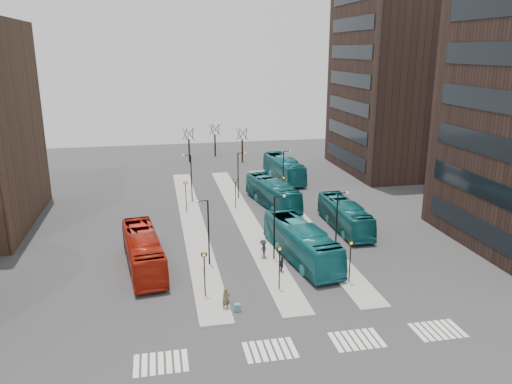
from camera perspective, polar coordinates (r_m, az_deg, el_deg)
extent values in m
cube|color=gray|center=(56.92, -7.27, -3.42)|extent=(2.50, 45.00, 0.15)
cube|color=gray|center=(57.60, -1.31, -3.05)|extent=(2.50, 45.00, 0.15)
cube|color=gray|center=(58.89, 4.46, -2.67)|extent=(2.50, 45.00, 0.15)
cube|color=#1B2997|center=(38.20, -2.14, -13.06)|extent=(0.51, 0.43, 0.59)
imported|color=#A81D0C|center=(45.70, -12.77, -6.57)|extent=(4.18, 11.93, 3.25)
imported|color=#16676E|center=(46.46, 5.18, -5.73)|extent=(4.56, 12.57, 3.42)
imported|color=#125A5E|center=(62.18, 1.90, -0.10)|extent=(4.78, 12.14, 3.30)
imported|color=#125A5D|center=(54.93, 10.11, -2.65)|extent=(2.63, 11.03, 3.07)
imported|color=#15606A|center=(74.84, 3.19, 2.70)|extent=(3.73, 12.45, 3.42)
imported|color=brown|center=(38.12, -3.45, -12.16)|extent=(0.72, 0.56, 1.75)
imported|color=black|center=(45.10, -11.28, -7.80)|extent=(1.00, 0.85, 1.79)
imported|color=black|center=(43.94, 2.95, -8.34)|extent=(0.41, 0.91, 1.52)
imported|color=black|center=(46.76, 0.83, -6.56)|extent=(0.71, 1.21, 1.84)
cube|color=silver|center=(33.48, -13.53, -18.74)|extent=(0.35, 2.40, 0.01)
cube|color=silver|center=(33.45, -12.63, -18.70)|extent=(0.35, 2.40, 0.01)
cube|color=silver|center=(33.43, -11.72, -18.66)|extent=(0.35, 2.40, 0.01)
cube|color=silver|center=(33.42, -10.82, -18.62)|extent=(0.35, 2.40, 0.01)
cube|color=silver|center=(33.42, -9.92, -18.57)|extent=(0.35, 2.40, 0.01)
cube|color=silver|center=(33.42, -9.01, -18.52)|extent=(0.35, 2.40, 0.01)
cube|color=silver|center=(33.43, -8.11, -18.47)|extent=(0.35, 2.40, 0.01)
cube|color=silver|center=(33.79, -0.99, -17.87)|extent=(0.35, 2.40, 0.01)
cube|color=silver|center=(33.87, -0.12, -17.78)|extent=(0.35, 2.40, 0.01)
cube|color=silver|center=(33.96, 0.75, -17.69)|extent=(0.35, 2.40, 0.01)
cube|color=silver|center=(34.05, 1.62, -17.59)|extent=(0.35, 2.40, 0.01)
cube|color=silver|center=(34.15, 2.47, -17.49)|extent=(0.35, 2.40, 0.01)
cube|color=silver|center=(34.26, 3.32, -17.38)|extent=(0.35, 2.40, 0.01)
cube|color=silver|center=(34.37, 4.17, -17.28)|extent=(0.35, 2.40, 0.01)
cube|color=silver|center=(35.19, 9.08, -16.58)|extent=(0.35, 2.40, 0.01)
cube|color=silver|center=(35.35, 9.88, -16.46)|extent=(0.35, 2.40, 0.01)
cube|color=silver|center=(35.52, 10.66, -16.34)|extent=(0.35, 2.40, 0.01)
cube|color=silver|center=(35.69, 11.44, -16.21)|extent=(0.35, 2.40, 0.01)
cube|color=silver|center=(35.87, 12.20, -16.08)|extent=(0.35, 2.40, 0.01)
cube|color=silver|center=(36.05, 12.96, -15.95)|extent=(0.35, 2.40, 0.01)
cube|color=silver|center=(36.25, 13.71, -15.82)|extent=(0.35, 2.40, 0.01)
cube|color=silver|center=(37.51, 18.02, -15.01)|extent=(0.35, 2.40, 0.01)
cube|color=silver|center=(37.74, 18.70, -14.88)|extent=(0.35, 2.40, 0.01)
cube|color=silver|center=(37.97, 19.38, -14.74)|extent=(0.35, 2.40, 0.01)
cube|color=silver|center=(38.21, 20.05, -14.60)|extent=(0.35, 2.40, 0.01)
cube|color=silver|center=(38.46, 20.70, -14.47)|extent=(0.35, 2.40, 0.01)
cube|color=silver|center=(38.71, 21.35, -14.33)|extent=(0.35, 2.40, 0.01)
cube|color=silver|center=(38.96, 21.99, -14.19)|extent=(0.35, 2.40, 0.01)
cube|color=black|center=(52.01, 23.88, -3.76)|extent=(0.12, 16.00, 2.00)
cube|color=black|center=(50.90, 24.39, 0.49)|extent=(0.12, 16.00, 2.00)
cube|color=black|center=(50.08, 24.91, 4.90)|extent=(0.12, 16.00, 2.00)
cube|color=black|center=(49.58, 25.45, 9.43)|extent=(0.12, 16.00, 2.00)
cube|color=black|center=(49.39, 26.01, 14.03)|extent=(0.12, 16.00, 2.00)
cube|color=black|center=(49.53, 26.60, 18.63)|extent=(0.12, 16.00, 2.00)
cube|color=#2F211A|center=(83.66, 17.18, 12.64)|extent=(20.00, 20.00, 30.00)
cube|color=black|center=(80.97, 10.17, 4.06)|extent=(0.12, 16.00, 2.00)
cube|color=black|center=(80.26, 10.31, 6.85)|extent=(0.12, 16.00, 2.00)
cube|color=black|center=(79.74, 10.45, 9.69)|extent=(0.12, 16.00, 2.00)
cube|color=black|center=(79.43, 10.60, 12.56)|extent=(0.12, 16.00, 2.00)
cube|color=black|center=(79.31, 10.75, 15.44)|extent=(0.12, 16.00, 2.00)
cube|color=black|center=(79.39, 10.90, 18.33)|extent=(0.12, 16.00, 2.00)
cylinder|color=black|center=(39.56, -5.89, -9.46)|extent=(0.10, 0.10, 3.50)
cube|color=black|center=(38.84, -5.97, -7.13)|extent=(0.45, 0.10, 0.30)
cube|color=yellow|center=(38.79, -5.96, -7.16)|extent=(0.20, 0.02, 0.20)
cylinder|color=black|center=(60.14, -8.01, -0.56)|extent=(0.10, 0.10, 3.50)
cube|color=black|center=(59.67, -8.07, 1.05)|extent=(0.45, 0.10, 0.30)
cube|color=yellow|center=(59.61, -8.07, 1.04)|extent=(0.20, 0.02, 0.20)
cylinder|color=black|center=(40.48, 2.68, -8.77)|extent=(0.10, 0.10, 3.50)
cube|color=black|center=(39.78, 2.72, -6.48)|extent=(0.45, 0.10, 0.30)
cube|color=yellow|center=(39.73, 2.74, -6.52)|extent=(0.20, 0.02, 0.20)
cylinder|color=black|center=(60.75, -2.36, -0.24)|extent=(0.10, 0.10, 3.50)
cube|color=black|center=(60.28, -2.38, 1.35)|extent=(0.45, 0.10, 0.30)
cube|color=yellow|center=(60.23, -2.37, 1.34)|extent=(0.20, 0.02, 0.20)
cylinder|color=black|center=(42.24, 10.68, -7.96)|extent=(0.10, 0.10, 3.50)
cube|color=black|center=(41.57, 10.81, -5.75)|extent=(0.45, 0.10, 0.30)
cube|color=yellow|center=(41.52, 10.84, -5.78)|extent=(0.20, 0.02, 0.20)
cylinder|color=black|center=(61.93, 3.13, 0.06)|extent=(0.10, 0.10, 3.50)
cube|color=black|center=(61.48, 3.16, 1.63)|extent=(0.45, 0.10, 0.30)
cube|color=yellow|center=(61.42, 3.17, 1.62)|extent=(0.20, 0.02, 0.20)
cylinder|color=black|center=(44.67, -5.44, -4.66)|extent=(0.14, 0.14, 6.00)
cylinder|color=black|center=(43.67, -6.13, -1.01)|extent=(0.90, 0.08, 0.08)
sphere|color=silver|center=(43.63, -6.71, -1.05)|extent=(0.24, 0.24, 0.24)
cylinder|color=black|center=(63.72, -7.39, 1.57)|extent=(0.14, 0.14, 6.00)
cylinder|color=black|center=(63.02, -7.90, 4.19)|extent=(0.90, 0.08, 0.08)
sphere|color=silver|center=(63.00, -8.30, 4.17)|extent=(0.24, 0.24, 0.24)
cylinder|color=black|center=(45.62, 2.09, -4.15)|extent=(0.14, 0.14, 6.00)
cylinder|color=black|center=(44.78, 2.69, -0.51)|extent=(0.90, 0.08, 0.08)
sphere|color=silver|center=(44.89, 3.25, -0.47)|extent=(0.24, 0.24, 0.24)
cylinder|color=black|center=(64.39, -2.06, 1.85)|extent=(0.14, 0.14, 6.00)
cylinder|color=black|center=(63.80, -1.69, 4.48)|extent=(0.90, 0.08, 0.08)
sphere|color=silver|center=(63.87, -1.29, 4.50)|extent=(0.24, 0.24, 0.24)
cylinder|color=black|center=(47.31, 9.19, -3.61)|extent=(0.14, 0.14, 6.00)
cylinder|color=black|center=(46.56, 9.87, -0.08)|extent=(0.90, 0.08, 0.08)
sphere|color=silver|center=(46.73, 10.39, -0.05)|extent=(0.24, 0.24, 0.24)
cylinder|color=black|center=(65.60, 3.12, 2.10)|extent=(0.14, 0.14, 6.00)
cylinder|color=black|center=(65.06, 3.54, 4.68)|extent=(0.90, 0.08, 0.08)
sphere|color=silver|center=(65.18, 3.93, 4.70)|extent=(0.24, 0.24, 0.24)
cylinder|color=black|center=(87.44, -7.64, 4.71)|extent=(0.30, 0.30, 4.00)
cylinder|color=black|center=(86.97, -7.25, 6.60)|extent=(0.10, 1.56, 1.95)
cylinder|color=black|center=(87.60, -7.60, 6.66)|extent=(1.48, 0.59, 1.97)
cylinder|color=black|center=(87.30, -8.10, 6.61)|extent=(0.90, 1.31, 1.99)
cylinder|color=black|center=(86.49, -8.07, 6.52)|extent=(0.89, 1.31, 1.99)
cylinder|color=black|center=(86.28, -7.54, 6.52)|extent=(1.48, 0.58, 1.97)
cylinder|color=black|center=(91.80, -4.70, 5.33)|extent=(0.30, 0.30, 4.00)
cylinder|color=black|center=(91.39, -4.30, 7.13)|extent=(0.10, 1.56, 1.95)
cylinder|color=black|center=(91.99, -4.65, 7.18)|extent=(1.48, 0.59, 1.97)
cylinder|color=black|center=(91.65, -5.12, 7.14)|extent=(0.90, 1.31, 1.99)
cylinder|color=black|center=(90.84, -5.06, 7.06)|extent=(0.89, 1.31, 1.99)
cylinder|color=black|center=(90.68, -4.55, 7.06)|extent=(1.48, 0.58, 1.97)
cylinder|color=black|center=(86.53, -1.58, 4.72)|extent=(0.30, 0.30, 4.00)
cylinder|color=black|center=(86.13, -1.13, 6.64)|extent=(0.10, 1.56, 1.95)
cylinder|color=black|center=(86.70, -1.52, 6.69)|extent=(1.48, 0.59, 1.97)
cylinder|color=black|center=(86.32, -2.01, 6.65)|extent=(0.90, 1.31, 1.99)
cylinder|color=black|center=(85.52, -1.92, 6.56)|extent=(0.89, 1.31, 1.99)
cylinder|color=black|center=(85.40, -1.37, 6.55)|extent=(1.48, 0.58, 1.97)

